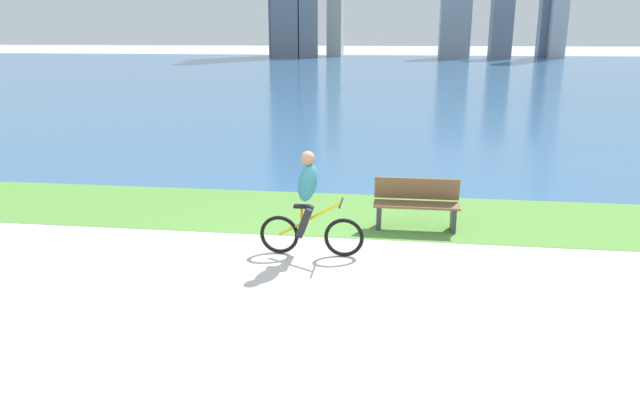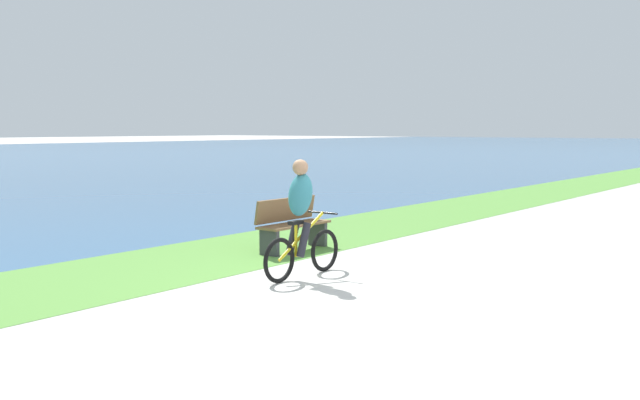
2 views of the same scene
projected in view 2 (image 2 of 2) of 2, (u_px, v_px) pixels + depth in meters
The scene contains 4 objects.
ground_plane at pixel (368, 284), 9.83m from camera, with size 300.00×300.00×0.00m, color #B2AFA8.
grass_strip_bayside at pixel (199, 258), 11.80m from camera, with size 120.00×2.85×0.01m, color #59933D.
cyclist_lead at pixel (301, 219), 10.20m from camera, with size 1.64×0.52×1.66m.
bench_near_path at pixel (292, 224), 12.51m from camera, with size 1.50×0.47×0.90m.
Camera 2 is at (-8.08, -5.36, 2.09)m, focal length 41.08 mm.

